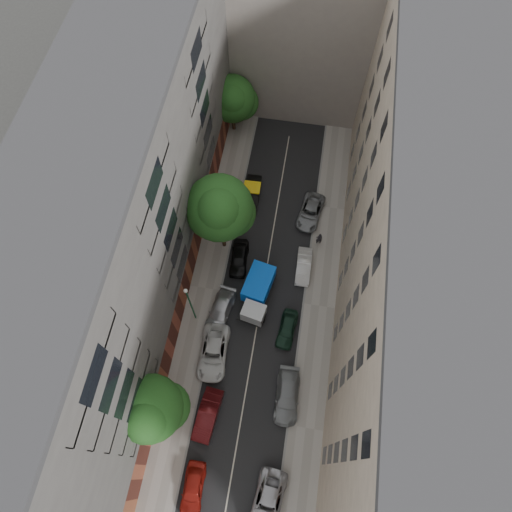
% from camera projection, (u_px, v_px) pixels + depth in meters
% --- Properties ---
extents(ground, '(120.00, 120.00, 0.00)m').
position_uv_depth(ground, '(262.00, 297.00, 43.61)').
color(ground, '#4C4C49').
rests_on(ground, ground).
extents(road_surface, '(8.00, 44.00, 0.02)m').
position_uv_depth(road_surface, '(262.00, 297.00, 43.60)').
color(road_surface, black).
rests_on(road_surface, ground).
extents(sidewalk_left, '(3.00, 44.00, 0.15)m').
position_uv_depth(sidewalk_left, '(206.00, 288.00, 43.93)').
color(sidewalk_left, gray).
rests_on(sidewalk_left, ground).
extents(sidewalk_right, '(3.00, 44.00, 0.15)m').
position_uv_depth(sidewalk_right, '(319.00, 306.00, 43.15)').
color(sidewalk_right, gray).
rests_on(sidewalk_right, ground).
extents(building_left, '(8.00, 44.00, 20.00)m').
position_uv_depth(building_left, '(123.00, 231.00, 35.36)').
color(building_left, '#4C4947').
rests_on(building_left, ground).
extents(building_right, '(8.00, 44.00, 20.00)m').
position_uv_depth(building_right, '(410.00, 273.00, 33.81)').
color(building_right, '#C6B29A').
rests_on(building_right, ground).
extents(building_endcap, '(18.00, 12.00, 18.00)m').
position_uv_depth(building_endcap, '(305.00, 17.00, 47.40)').
color(building_endcap, gray).
rests_on(building_endcap, ground).
extents(tarp_truck, '(3.13, 5.82, 2.53)m').
position_uv_depth(tarp_truck, '(257.00, 293.00, 42.33)').
color(tarp_truck, black).
rests_on(tarp_truck, ground).
extents(car_left_0, '(1.80, 4.14, 1.39)m').
position_uv_depth(car_left_0, '(193.00, 489.00, 35.94)').
color(car_left_0, maroon).
rests_on(car_left_0, ground).
extents(car_left_1, '(2.03, 4.62, 1.47)m').
position_uv_depth(car_left_1, '(208.00, 415.00, 38.29)').
color(car_left_1, '#4E0F11').
rests_on(car_left_1, ground).
extents(car_left_2, '(2.70, 5.41, 1.47)m').
position_uv_depth(car_left_2, '(213.00, 353.00, 40.57)').
color(car_left_2, silver).
rests_on(car_left_2, ground).
extents(car_left_3, '(2.61, 4.89, 1.35)m').
position_uv_depth(car_left_3, '(220.00, 311.00, 42.31)').
color(car_left_3, '#B2B3B7').
rests_on(car_left_3, ground).
extents(car_left_4, '(1.93, 4.24, 1.41)m').
position_uv_depth(car_left_4, '(239.00, 258.00, 44.61)').
color(car_left_4, black).
rests_on(car_left_4, ground).
extents(car_left_5, '(1.70, 4.50, 1.47)m').
position_uv_depth(car_left_5, '(252.00, 194.00, 47.82)').
color(car_left_5, black).
rests_on(car_left_5, ground).
extents(car_right_0, '(2.84, 5.24, 1.40)m').
position_uv_depth(car_right_0, '(268.00, 503.00, 35.52)').
color(car_right_0, '#B0B0B5').
rests_on(car_right_0, ground).
extents(car_right_1, '(2.21, 5.01, 1.43)m').
position_uv_depth(car_right_1, '(287.00, 396.00, 38.96)').
color(car_right_1, gray).
rests_on(car_right_1, ground).
extents(car_right_2, '(1.89, 3.96, 1.30)m').
position_uv_depth(car_right_2, '(287.00, 329.00, 41.59)').
color(car_right_2, '#142E20').
rests_on(car_right_2, ground).
extents(car_right_3, '(1.47, 3.98, 1.30)m').
position_uv_depth(car_right_3, '(304.00, 266.00, 44.30)').
color(car_right_3, silver).
rests_on(car_right_3, ground).
extents(car_right_4, '(2.91, 4.99, 1.30)m').
position_uv_depth(car_right_4, '(310.00, 212.00, 46.94)').
color(car_right_4, gray).
rests_on(car_right_4, ground).
extents(tree_near, '(5.28, 5.01, 8.89)m').
position_uv_depth(tree_near, '(151.00, 411.00, 33.30)').
color(tree_near, '#382619').
rests_on(tree_near, sidewalk_left).
extents(tree_mid, '(6.16, 6.01, 10.26)m').
position_uv_depth(tree_mid, '(220.00, 210.00, 39.65)').
color(tree_mid, '#382619').
rests_on(tree_mid, sidewalk_left).
extents(tree_far, '(5.28, 5.01, 7.10)m').
position_uv_depth(tree_far, '(233.00, 101.00, 48.26)').
color(tree_far, '#382619').
rests_on(tree_far, sidewalk_left).
extents(lamp_post, '(0.36, 0.36, 7.05)m').
position_uv_depth(lamp_post, '(190.00, 302.00, 38.71)').
color(lamp_post, '#1A5C33').
rests_on(lamp_post, sidewalk_left).
extents(pedestrian, '(0.70, 0.53, 1.73)m').
position_uv_depth(pedestrian, '(319.00, 239.00, 45.20)').
color(pedestrian, black).
rests_on(pedestrian, sidewalk_right).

